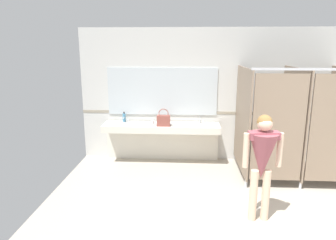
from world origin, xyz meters
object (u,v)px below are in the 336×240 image
handbag (164,120)px  soap_dispenser (124,117)px  paper_cup (153,122)px  person_standing (262,156)px

handbag → soap_dispenser: (-0.88, 0.30, -0.03)m
handbag → soap_dispenser: size_ratio=1.65×
handbag → soap_dispenser: bearing=160.9°
paper_cup → handbag: bearing=-23.7°
handbag → soap_dispenser: handbag is taller
person_standing → paper_cup: person_standing is taller
handbag → paper_cup: bearing=156.3°
paper_cup → person_standing: bearing=-50.9°
person_standing → soap_dispenser: size_ratio=7.09×
paper_cup → soap_dispenser: bearing=162.6°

